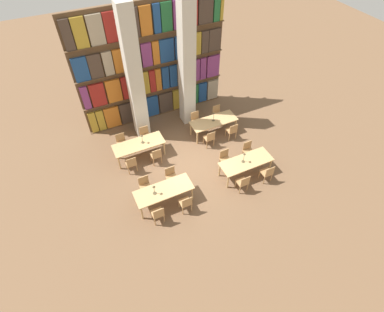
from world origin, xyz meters
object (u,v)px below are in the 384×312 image
Objects in this scene: pillar_left at (134,78)px; chair_15 at (217,113)px; reading_table_2 at (139,145)px; chair_7 at (248,150)px; reading_table_0 at (164,191)px; chair_12 at (210,138)px; reading_table_1 at (246,163)px; chair_14 at (232,131)px; chair_3 at (171,176)px; chair_10 at (156,155)px; desk_lamp_3 at (214,115)px; chair_5 at (225,159)px; chair_6 at (267,173)px; chair_4 at (243,182)px; chair_13 at (196,120)px; chair_0 at (158,214)px; desk_lamp_2 at (142,137)px; chair_1 at (145,186)px; chair_8 at (131,163)px; chair_9 at (122,142)px; chair_2 at (186,203)px; chair_11 at (145,135)px; desk_lamp_1 at (244,156)px; desk_lamp_0 at (154,188)px; reading_table_3 at (214,122)px.

chair_15 is at bearing -11.74° from pillar_left.
chair_7 is at bearing -26.87° from reading_table_2.
chair_12 is (3.00, 2.02, -0.19)m from reading_table_0.
reading_table_1 is 2.20m from chair_14.
chair_3 is at bearing -151.40° from chair_12.
chair_10 is at bearing -53.90° from reading_table_2.
desk_lamp_3 is at bearing -0.03° from reading_table_2.
chair_12 is at bearing -89.95° from chair_5.
desk_lamp_3 reaches higher than chair_6.
chair_4 is 1.88× the size of desk_lamp_3.
chair_13 is at bearing -131.54° from chair_3.
chair_0 is 3.55m from desk_lamp_2.
chair_13 is at bearing -89.97° from chair_5.
chair_5 is 2.81m from chair_13.
chair_13 is at bearing 129.63° from desk_lamp_3.
chair_1 and chair_5 have the same top height.
chair_13 is (2.87, 0.69, -0.57)m from desk_lamp_2.
chair_1 is 1.00× the size of chair_8.
chair_12 is at bearing 104.74° from reading_table_1.
reading_table_0 is at bearing 8.51° from chair_7.
pillar_left is at bearing 82.56° from reading_table_0.
chair_9 is at bearing -0.35° from chair_13.
reading_table_2 is (-0.06, 2.75, 0.00)m from reading_table_0.
desk_lamp_2 is at bearing 79.39° from chair_0.
chair_1 reaches higher than reading_table_2.
chair_1 is 1.00× the size of chair_5.
chair_12 is at bearing -50.78° from chair_7.
chair_11 is (-0.13, 4.16, 0.00)m from chair_2.
chair_3 is at bearing -180.00° from chair_1.
reading_table_2 is 3.14m from chair_13.
chair_14 is (4.81, -0.02, 0.00)m from chair_8.
chair_1 and chair_14 have the same top height.
desk_lamp_2 is (-3.30, 2.79, -0.04)m from desk_lamp_1.
reading_table_1 is at bearing 169.02° from chair_1.
desk_lamp_0 is 3.49m from chair_4.
chair_8 is 2.00× the size of desk_lamp_2.
desk_lamp_3 is (3.11, -0.71, 0.59)m from chair_11.
chair_13 is (3.00, 3.43, -0.19)m from reading_table_0.
chair_7 is 5.56m from chair_9.
desk_lamp_0 is 2.15m from chair_8.
desk_lamp_3 is (3.44, 0.00, 0.02)m from desk_lamp_2.
chair_6 is 1.00× the size of chair_7.
reading_table_3 is at bearing 50.66° from chair_12.
reading_table_2 is at bearing -102.60° from chair_1.
chair_5 is at bearing 131.93° from chair_11.
desk_lamp_3 is (3.02, -1.44, -1.93)m from pillar_left.
chair_11 is (-3.10, 3.54, -0.19)m from reading_table_1.
pillar_left is at bearing 77.93° from desk_lamp_0.
desk_lamp_3 is at bearing 12.74° from chair_10.
desk_lamp_0 is 0.20× the size of reading_table_3.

